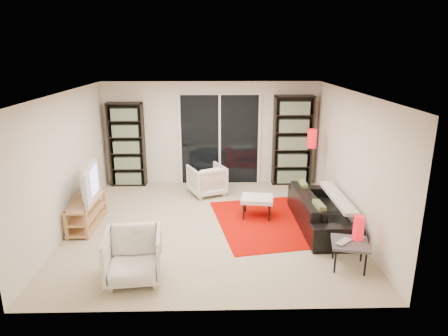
% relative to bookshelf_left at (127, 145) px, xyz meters
% --- Properties ---
extents(floor, '(5.00, 5.00, 0.00)m').
position_rel_bookshelf_left_xyz_m(floor, '(1.95, -2.33, -0.98)').
color(floor, '#C6B691').
rests_on(floor, ground).
extents(wall_back, '(5.00, 0.02, 2.40)m').
position_rel_bookshelf_left_xyz_m(wall_back, '(1.95, 0.17, 0.22)').
color(wall_back, silver).
rests_on(wall_back, ground).
extents(wall_front, '(5.00, 0.02, 2.40)m').
position_rel_bookshelf_left_xyz_m(wall_front, '(1.95, -4.83, 0.22)').
color(wall_front, silver).
rests_on(wall_front, ground).
extents(wall_left, '(0.02, 5.00, 2.40)m').
position_rel_bookshelf_left_xyz_m(wall_left, '(-0.55, -2.33, 0.22)').
color(wall_left, silver).
rests_on(wall_left, ground).
extents(wall_right, '(0.02, 5.00, 2.40)m').
position_rel_bookshelf_left_xyz_m(wall_right, '(4.45, -2.33, 0.22)').
color(wall_right, silver).
rests_on(wall_right, ground).
extents(ceiling, '(5.00, 5.00, 0.02)m').
position_rel_bookshelf_left_xyz_m(ceiling, '(1.95, -2.33, 1.42)').
color(ceiling, white).
rests_on(ceiling, wall_back).
extents(sliding_door, '(1.92, 0.08, 2.16)m').
position_rel_bookshelf_left_xyz_m(sliding_door, '(2.15, 0.13, 0.07)').
color(sliding_door, white).
rests_on(sliding_door, ground).
extents(bookshelf_left, '(0.80, 0.30, 1.95)m').
position_rel_bookshelf_left_xyz_m(bookshelf_left, '(0.00, 0.00, 0.00)').
color(bookshelf_left, black).
rests_on(bookshelf_left, ground).
extents(bookshelf_right, '(0.90, 0.30, 2.10)m').
position_rel_bookshelf_left_xyz_m(bookshelf_right, '(3.85, -0.00, 0.07)').
color(bookshelf_right, black).
rests_on(bookshelf_right, ground).
extents(tv_stand, '(0.40, 1.24, 0.50)m').
position_rel_bookshelf_left_xyz_m(tv_stand, '(-0.30, -2.29, -0.71)').
color(tv_stand, tan).
rests_on(tv_stand, floor).
extents(tv, '(0.26, 1.08, 0.62)m').
position_rel_bookshelf_left_xyz_m(tv, '(-0.28, -2.29, -0.17)').
color(tv, black).
rests_on(tv, tv_stand).
extents(rug, '(2.11, 2.60, 0.01)m').
position_rel_bookshelf_left_xyz_m(rug, '(2.98, -2.24, -0.97)').
color(rug, '#BA0800').
rests_on(rug, floor).
extents(sofa, '(0.84, 2.11, 0.62)m').
position_rel_bookshelf_left_xyz_m(sofa, '(3.95, -2.42, -0.67)').
color(sofa, black).
rests_on(sofa, floor).
extents(armchair_back, '(0.94, 0.95, 0.66)m').
position_rel_bookshelf_left_xyz_m(armchair_back, '(1.85, -0.69, -0.64)').
color(armchair_back, silver).
rests_on(armchair_back, floor).
extents(armchair_front, '(0.84, 0.86, 0.71)m').
position_rel_bookshelf_left_xyz_m(armchair_front, '(0.90, -4.10, -0.62)').
color(armchair_front, silver).
rests_on(armchair_front, floor).
extents(ottoman, '(0.66, 0.58, 0.40)m').
position_rel_bookshelf_left_xyz_m(ottoman, '(2.83, -1.97, -0.63)').
color(ottoman, silver).
rests_on(ottoman, floor).
extents(side_table, '(0.62, 0.62, 0.40)m').
position_rel_bookshelf_left_xyz_m(side_table, '(3.99, -3.85, -0.62)').
color(side_table, '#46464B').
rests_on(side_table, floor).
extents(laptop, '(0.35, 0.34, 0.02)m').
position_rel_bookshelf_left_xyz_m(laptop, '(3.92, -3.89, -0.56)').
color(laptop, silver).
rests_on(laptop, side_table).
extents(table_lamp, '(0.16, 0.16, 0.36)m').
position_rel_bookshelf_left_xyz_m(table_lamp, '(4.14, -3.75, -0.39)').
color(table_lamp, red).
rests_on(table_lamp, side_table).
extents(floor_lamp, '(0.22, 0.22, 1.47)m').
position_rel_bookshelf_left_xyz_m(floor_lamp, '(4.10, -0.80, 0.16)').
color(floor_lamp, black).
rests_on(floor_lamp, floor).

